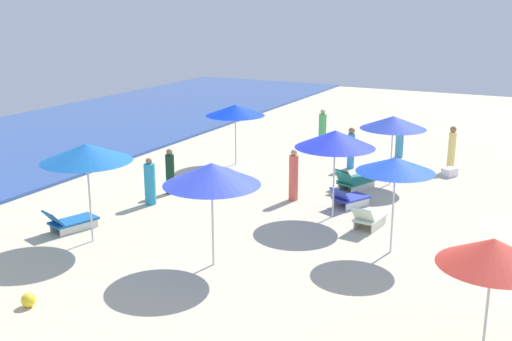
# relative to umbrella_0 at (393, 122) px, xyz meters

# --- Properties ---
(umbrella_0) EXTENTS (2.31, 2.31, 2.47)m
(umbrella_0) POSITION_rel_umbrella_0_xyz_m (0.00, 0.00, 0.00)
(umbrella_0) COLOR silver
(umbrella_0) RESTS_ON ground_plane
(lounge_chair_0_0) EXTENTS (1.63, 1.15, 0.72)m
(lounge_chair_0_0) POSITION_rel_umbrella_0_xyz_m (-1.20, 0.93, -1.98)
(lounge_chair_0_0) COLOR silver
(lounge_chair_0_0) RESTS_ON ground_plane
(lounge_chair_0_1) EXTENTS (1.44, 0.95, 0.71)m
(lounge_chair_0_1) POSITION_rel_umbrella_0_xyz_m (-0.89, 1.15, -2.00)
(lounge_chair_0_1) COLOR silver
(lounge_chair_0_1) RESTS_ON ground_plane
(umbrella_1) EXTENTS (2.34, 2.34, 2.42)m
(umbrella_1) POSITION_rel_umbrella_0_xyz_m (-0.04, 6.28, -0.04)
(umbrella_1) COLOR silver
(umbrella_1) RESTS_ON ground_plane
(umbrella_2) EXTENTS (2.00, 2.00, 2.55)m
(umbrella_2) POSITION_rel_umbrella_0_xyz_m (-6.17, -1.68, 0.11)
(umbrella_2) COLOR silver
(umbrella_2) RESTS_ON ground_plane
(umbrella_4) EXTENTS (1.88, 1.88, 2.47)m
(umbrella_4) POSITION_rel_umbrella_0_xyz_m (-10.67, -4.51, -0.02)
(umbrella_4) COLOR silver
(umbrella_4) RESTS_ON ground_plane
(umbrella_5) EXTENTS (2.38, 2.38, 2.62)m
(umbrella_5) POSITION_rel_umbrella_0_xyz_m (-8.95, 2.04, 0.10)
(umbrella_5) COLOR silver
(umbrella_5) RESTS_ON ground_plane
(umbrella_6) EXTENTS (2.39, 2.39, 2.68)m
(umbrella_6) POSITION_rel_umbrella_0_xyz_m (-4.24, 0.63, 0.17)
(umbrella_6) COLOR silver
(umbrella_6) RESTS_ON ground_plane
(lounge_chair_6_0) EXTENTS (1.36, 0.78, 0.75)m
(lounge_chair_6_0) POSITION_rel_umbrella_0_xyz_m (-4.68, -0.63, -1.95)
(lounge_chair_6_0) COLOR silver
(lounge_chair_6_0) RESTS_ON ground_plane
(lounge_chair_6_1) EXTENTS (1.41, 1.15, 0.68)m
(lounge_chair_6_1) POSITION_rel_umbrella_0_xyz_m (-3.09, 0.49, -1.97)
(lounge_chair_6_1) COLOR silver
(lounge_chair_6_1) RESTS_ON ground_plane
(umbrella_7) EXTENTS (2.41, 2.41, 2.73)m
(umbrella_7) POSITION_rel_umbrella_0_xyz_m (-9.09, 5.78, 0.25)
(umbrella_7) COLOR silver
(umbrella_7) RESTS_ON ground_plane
(lounge_chair_7_0) EXTENTS (1.59, 1.08, 0.70)m
(lounge_chair_7_0) POSITION_rel_umbrella_0_xyz_m (-8.73, 6.91, -1.97)
(lounge_chair_7_0) COLOR silver
(lounge_chair_7_0) RESTS_ON ground_plane
(beachgoer_0) EXTENTS (0.38, 0.38, 1.71)m
(beachgoer_0) POSITION_rel_umbrella_0_xyz_m (-3.25, 2.36, -1.44)
(beachgoer_0) COLOR #F46050
(beachgoer_0) RESTS_ON ground_plane
(beachgoer_1) EXTENTS (0.50, 0.50, 1.54)m
(beachgoer_1) POSITION_rel_umbrella_0_xyz_m (-5.73, 6.29, -1.54)
(beachgoer_1) COLOR #2A94C1
(beachgoer_1) RESTS_ON ground_plane
(beachgoer_2) EXTENTS (0.37, 0.37, 1.73)m
(beachgoer_2) POSITION_rel_umbrella_0_xyz_m (2.98, -1.58, -1.40)
(beachgoer_2) COLOR #F9D873
(beachgoer_2) RESTS_ON ground_plane
(beachgoer_3) EXTENTS (0.46, 0.46, 1.63)m
(beachgoer_3) POSITION_rel_umbrella_0_xyz_m (4.05, 0.71, -1.48)
(beachgoer_3) COLOR #3C8FC1
(beachgoer_3) RESTS_ON ground_plane
(beachgoer_4) EXTENTS (0.40, 0.40, 1.62)m
(beachgoer_4) POSITION_rel_umbrella_0_xyz_m (1.47, 1.97, -1.45)
(beachgoer_4) COLOR #338CDE
(beachgoer_4) RESTS_ON ground_plane
(beachgoer_5) EXTENTS (0.35, 0.35, 1.55)m
(beachgoer_5) POSITION_rel_umbrella_0_xyz_m (-4.47, 6.39, -1.51)
(beachgoer_5) COLOR #133421
(beachgoer_5) RESTS_ON ground_plane
(beachgoer_7) EXTENTS (0.49, 0.49, 1.61)m
(beachgoer_7) POSITION_rel_umbrella_0_xyz_m (5.02, 4.51, -1.50)
(beachgoer_7) COLOR #48AB62
(beachgoer_7) RESTS_ON ground_plane
(beach_ball_0) EXTENTS (0.31, 0.31, 0.31)m
(beach_ball_0) POSITION_rel_umbrella_0_xyz_m (-12.63, 4.45, -2.09)
(beach_ball_0) COLOR yellow
(beach_ball_0) RESTS_ON ground_plane
(cooler_box_1) EXTENTS (0.66, 0.58, 0.31)m
(cooler_box_1) POSITION_rel_umbrella_0_xyz_m (2.02, -1.73, -2.09)
(cooler_box_1) COLOR white
(cooler_box_1) RESTS_ON ground_plane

